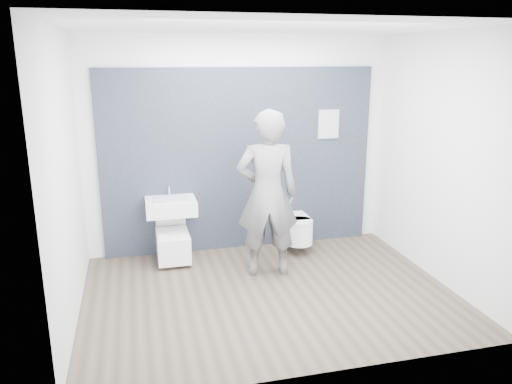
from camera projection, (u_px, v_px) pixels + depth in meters
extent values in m
plane|color=#4E4234|center=(269.00, 293.00, 5.51)|extent=(4.00, 4.00, 0.00)
plane|color=silver|center=(240.00, 145.00, 6.55)|extent=(4.00, 0.00, 4.00)
plane|color=silver|center=(323.00, 212.00, 3.74)|extent=(4.00, 0.00, 4.00)
plane|color=silver|center=(65.00, 181.00, 4.68)|extent=(0.00, 3.00, 3.00)
plane|color=silver|center=(441.00, 160.00, 5.61)|extent=(0.00, 3.00, 3.00)
plane|color=white|center=(271.00, 27.00, 4.78)|extent=(4.00, 4.00, 0.00)
cube|color=black|center=(241.00, 246.00, 6.89)|extent=(3.60, 0.06, 2.40)
cube|color=white|center=(171.00, 207.00, 6.23)|extent=(0.62, 0.47, 0.19)
cube|color=silver|center=(171.00, 200.00, 6.19)|extent=(0.43, 0.31, 0.03)
cylinder|color=silver|center=(169.00, 190.00, 6.35)|extent=(0.02, 0.02, 0.16)
cylinder|color=silver|center=(169.00, 186.00, 6.29)|extent=(0.02, 0.10, 0.02)
cylinder|color=silver|center=(170.00, 213.00, 6.47)|extent=(0.04, 0.04, 0.12)
cube|color=white|center=(173.00, 245.00, 6.31)|extent=(0.40, 0.58, 0.34)
cylinder|color=silver|center=(173.00, 235.00, 6.23)|extent=(0.29, 0.29, 0.03)
cube|color=white|center=(173.00, 233.00, 6.22)|extent=(0.38, 0.47, 0.02)
cube|color=white|center=(171.00, 212.00, 6.36)|extent=(0.38, 0.17, 0.40)
cube|color=silver|center=(172.00, 248.00, 6.59)|extent=(0.11, 0.06, 0.08)
cube|color=white|center=(294.00, 227.00, 6.75)|extent=(0.36, 0.42, 0.30)
cylinder|color=white|center=(299.00, 233.00, 6.55)|extent=(0.36, 0.36, 0.30)
cube|color=white|center=(295.00, 217.00, 6.67)|extent=(0.34, 0.40, 0.03)
cylinder|color=white|center=(300.00, 221.00, 6.49)|extent=(0.34, 0.34, 0.03)
cube|color=silver|center=(290.00, 231.00, 6.94)|extent=(0.10, 0.06, 0.08)
cube|color=white|center=(324.00, 239.00, 7.12)|extent=(0.29, 0.03, 0.38)
imported|color=slate|center=(267.00, 194.00, 5.77)|extent=(0.78, 0.58, 1.97)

